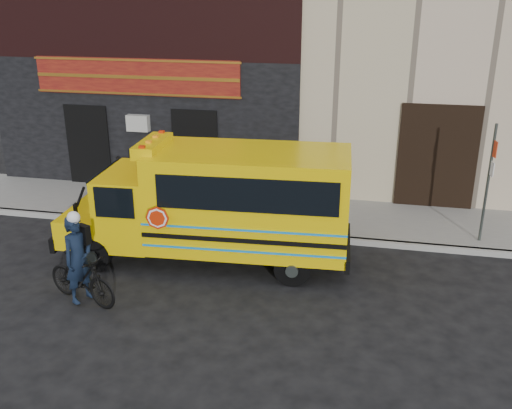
{
  "coord_description": "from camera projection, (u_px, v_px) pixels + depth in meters",
  "views": [
    {
      "loc": [
        2.18,
        -11.0,
        6.14
      ],
      "look_at": [
        -0.54,
        1.85,
        1.17
      ],
      "focal_mm": 40.0,
      "sensor_mm": 36.0,
      "label": 1
    }
  ],
  "objects": [
    {
      "name": "sign_pole",
      "position": [
        488.0,
        181.0,
        13.94
      ],
      "size": [
        0.09,
        0.27,
        3.17
      ],
      "color": "#3F4642",
      "rests_on": "ground"
    },
    {
      "name": "cyclist",
      "position": [
        79.0,
        261.0,
        11.64
      ],
      "size": [
        0.68,
        0.8,
        1.87
      ],
      "primitive_type": "imported",
      "rotation": [
        0.0,
        0.0,
        1.17
      ],
      "color": "black",
      "rests_on": "ground"
    },
    {
      "name": "sidewalk",
      "position": [
        290.0,
        214.0,
        16.38
      ],
      "size": [
        40.0,
        3.0,
        0.15
      ],
      "primitive_type": "cube",
      "color": "slate",
      "rests_on": "ground"
    },
    {
      "name": "ground",
      "position": [
        262.0,
        284.0,
        12.66
      ],
      "size": [
        120.0,
        120.0,
        0.0
      ],
      "primitive_type": "plane",
      "color": "black",
      "rests_on": "ground"
    },
    {
      "name": "bicycle",
      "position": [
        82.0,
        278.0,
        11.77
      ],
      "size": [
        1.9,
        1.08,
        1.1
      ],
      "primitive_type": "imported",
      "rotation": [
        0.0,
        0.0,
        1.24
      ],
      "color": "black",
      "rests_on": "ground"
    },
    {
      "name": "school_bus",
      "position": [
        221.0,
        202.0,
        13.25
      ],
      "size": [
        7.01,
        2.66,
        2.92
      ],
      "color": "black",
      "rests_on": "ground"
    },
    {
      "name": "curb",
      "position": [
        282.0,
        235.0,
        15.01
      ],
      "size": [
        40.0,
        0.2,
        0.15
      ],
      "primitive_type": "cube",
      "color": "gray",
      "rests_on": "ground"
    }
  ]
}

